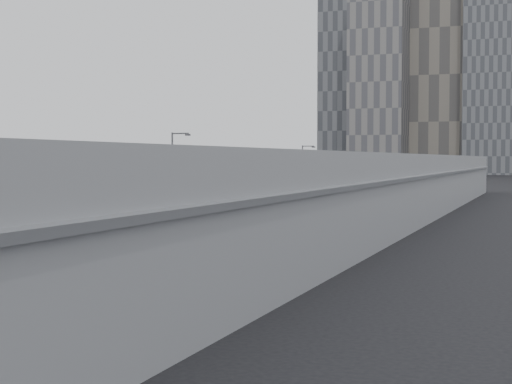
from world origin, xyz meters
The scene contains 21 objects.
sidewalk centered at (9.00, 55.00, 0.06)m, with size 10.00×170.00×0.12m, color gray.
lane_line centered at (-1.50, 55.00, 0.01)m, with size 0.12×160.00×0.02m, color gold.
depot centered at (12.99, 55.00, 3.51)m, with size 12.45×160.40×7.20m.
skyline centered at (-2.90, 324.16, 50.85)m, with size 145.00×64.00×120.00m.
bus_1 centered at (2.77, 21.20, 1.49)m, with size 3.06×12.22×3.54m.
bus_2 centered at (2.04, 33.30, 1.73)m, with size 3.69×14.13×4.09m.
bus_3 centered at (2.45, 48.21, 1.64)m, with size 3.68×13.49×3.90m.
bus_4 centered at (1.85, 60.87, 1.55)m, with size 3.37×12.70×3.67m.
bus_5 centered at (1.65, 74.39, 1.72)m, with size 3.43×14.06×4.08m.
bus_6 centered at (1.95, 90.56, 1.66)m, with size 3.70×13.62×3.93m.
bus_7 centered at (1.97, 105.41, 1.58)m, with size 2.97×12.90×3.75m.
tree_0 centered at (5.81, 11.82, 3.78)m, with size 1.97×1.97×4.79m.
tree_1 centered at (5.62, 29.29, 3.07)m, with size 2.36×2.36×4.26m.
tree_2 centered at (5.87, 52.30, 3.90)m, with size 1.85×1.85×4.86m.
tree_3 centered at (5.46, 81.99, 3.51)m, with size 2.68×2.68×4.86m.
tree_4 centered at (5.52, 104.03, 4.00)m, with size 2.56×2.56×5.30m.
tree_5 centered at (5.81, 127.86, 2.90)m, with size 1.99×1.99×3.91m.
street_lamp_near centered at (-5.00, 51.15, 5.17)m, with size 2.04×0.22×8.97m.
street_lamp_far centered at (-4.14, 92.56, 4.85)m, with size 2.04×0.22×8.34m.
shipping_container centered at (-6.24, 108.02, 1.24)m, with size 2.61×6.04×2.49m, color #113A1F.
suv centered at (-3.83, 133.47, 0.74)m, with size 2.46×5.34×1.48m, color black.
Camera 1 is at (29.70, -18.87, 6.36)m, focal length 55.00 mm.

